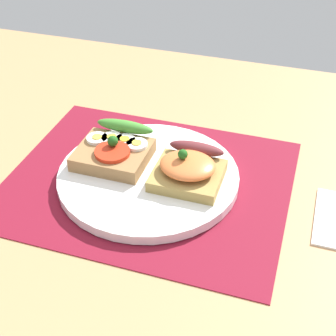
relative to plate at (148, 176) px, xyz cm
name	(u,v)px	position (x,y,z in cm)	size (l,w,h in cm)	color
ground_plane	(149,190)	(0.00, 0.00, -2.61)	(120.00, 90.00, 3.20)	tan
placemat	(149,181)	(0.00, 0.00, -0.86)	(40.60, 33.28, 0.30)	maroon
plate	(148,176)	(0.00, 0.00, 0.00)	(26.28, 26.28, 1.42)	white
sandwich_egg_tomato	(115,149)	(-5.90, 1.92, 2.25)	(10.40, 10.60, 4.33)	#996F42
sandwich_salmon	(188,169)	(5.90, 0.24, 2.48)	(9.58, 10.16, 5.07)	#A58947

